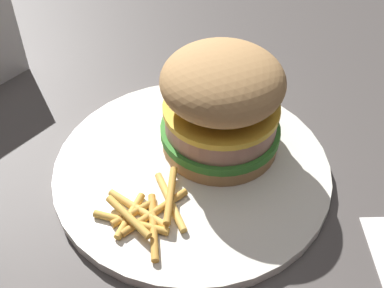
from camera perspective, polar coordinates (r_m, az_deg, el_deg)
The scene contains 4 objects.
ground_plane at distance 0.52m, azimuth 2.20°, elevation -4.40°, with size 1.60×1.60×0.00m, color #47423F.
plate at distance 0.52m, azimuth 0.00°, elevation -2.87°, with size 0.28×0.28×0.01m, color silver.
sandwich at distance 0.50m, azimuth 3.87°, elevation 4.64°, with size 0.12×0.12×0.11m.
fries_pile at distance 0.47m, azimuth -5.11°, elevation -7.69°, with size 0.10×0.09×0.01m.
Camera 1 is at (0.34, 0.05, 0.38)m, focal length 47.14 mm.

